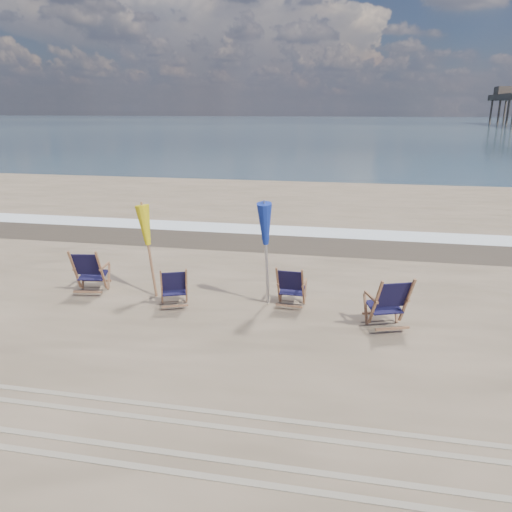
# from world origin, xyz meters

# --- Properties ---
(ocean) EXTENTS (400.00, 400.00, 0.00)m
(ocean) POSITION_xyz_m (0.00, 128.00, 0.00)
(ocean) COLOR #344856
(ocean) RESTS_ON ground
(surf_foam) EXTENTS (200.00, 1.40, 0.01)m
(surf_foam) POSITION_xyz_m (0.00, 8.30, 0.00)
(surf_foam) COLOR silver
(surf_foam) RESTS_ON ground
(wet_sand_strip) EXTENTS (200.00, 2.60, 0.00)m
(wet_sand_strip) POSITION_xyz_m (0.00, 6.80, 0.00)
(wet_sand_strip) COLOR #42362A
(wet_sand_strip) RESTS_ON ground
(tire_tracks) EXTENTS (80.00, 1.30, 0.01)m
(tire_tracks) POSITION_xyz_m (0.00, -2.80, 0.01)
(tire_tracks) COLOR gray
(tire_tracks) RESTS_ON ground
(beach_chair_0) EXTENTS (0.77, 0.85, 1.05)m
(beach_chair_0) POSITION_xyz_m (-3.30, 1.58, 0.52)
(beach_chair_0) COLOR black
(beach_chair_0) RESTS_ON ground
(beach_chair_1) EXTENTS (0.77, 0.81, 0.89)m
(beach_chair_1) POSITION_xyz_m (-1.25, 1.26, 0.44)
(beach_chair_1) COLOR black
(beach_chair_1) RESTS_ON ground
(beach_chair_2) EXTENTS (0.61, 0.68, 0.91)m
(beach_chair_2) POSITION_xyz_m (1.08, 1.62, 0.46)
(beach_chair_2) COLOR black
(beach_chair_2) RESTS_ON ground
(beach_chair_3) EXTENTS (0.92, 0.97, 1.07)m
(beach_chair_3) POSITION_xyz_m (3.04, 1.01, 0.54)
(beach_chair_3) COLOR black
(beach_chair_3) RESTS_ON ground
(umbrella_yellow) EXTENTS (0.30, 0.30, 1.98)m
(umbrella_yellow) POSITION_xyz_m (-2.22, 1.76, 1.47)
(umbrella_yellow) COLOR #8D5D3F
(umbrella_yellow) RESTS_ON ground
(umbrella_blue) EXTENTS (0.30, 0.30, 2.20)m
(umbrella_blue) POSITION_xyz_m (0.32, 1.65, 1.67)
(umbrella_blue) COLOR #A5A5AD
(umbrella_blue) RESTS_ON ground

